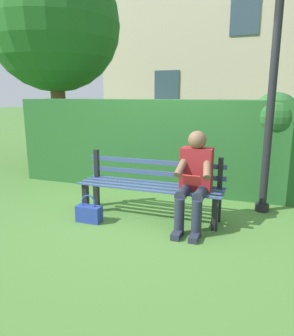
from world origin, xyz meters
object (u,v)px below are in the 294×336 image
(person_seated, at_px, (194,178))
(tree, at_px, (51,28))
(park_bench, at_px, (151,185))
(lamp_post, at_px, (278,26))
(handbag, at_px, (89,213))

(person_seated, bearing_deg, tree, -35.68)
(park_bench, distance_m, lamp_post, 2.52)
(handbag, relative_size, lamp_post, 0.10)
(park_bench, bearing_deg, tree, -38.71)
(tree, bearing_deg, lamp_post, 157.30)
(person_seated, distance_m, tree, 5.38)
(person_seated, bearing_deg, lamp_post, -133.85)
(park_bench, relative_size, tree, 0.42)
(handbag, bearing_deg, tree, -49.88)
(tree, relative_size, handbag, 12.71)
(person_seated, height_order, lamp_post, lamp_post)
(handbag, bearing_deg, person_seated, -165.57)
(person_seated, relative_size, tree, 0.26)
(person_seated, xyz_separation_m, handbag, (1.27, 0.33, -0.50))
(tree, xyz_separation_m, handbag, (-2.63, 3.13, -2.91))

